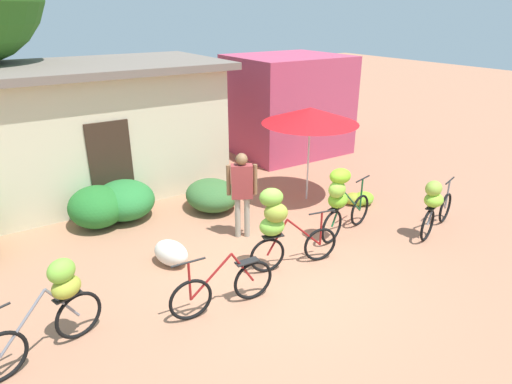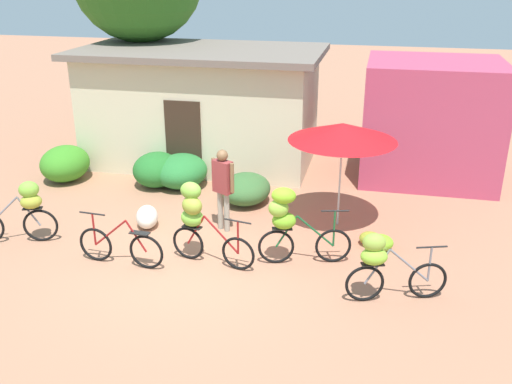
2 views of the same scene
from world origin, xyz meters
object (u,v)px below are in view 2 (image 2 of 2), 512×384
bicycle_near_pile (120,247)px  bicycle_by_shop (289,219)px  market_umbrella (343,132)px  bicycle_center_loaded (197,216)px  produce_sack (147,217)px  shop_pink (430,120)px  bicycle_rightmost (383,262)px  person_vendor (223,182)px  bicycle_leftmost (23,208)px  banana_pile_on_ground (377,242)px  building_low (202,105)px

bicycle_near_pile → bicycle_by_shop: (2.92, 0.69, 0.52)m
market_umbrella → bicycle_center_loaded: bearing=-137.9°
produce_sack → shop_pink: bearing=37.4°
bicycle_near_pile → bicycle_rightmost: bearing=-2.3°
bicycle_by_shop → person_vendor: 1.87m
market_umbrella → person_vendor: market_umbrella is taller
market_umbrella → bicycle_near_pile: 4.74m
bicycle_leftmost → banana_pile_on_ground: 6.78m
market_umbrella → person_vendor: bearing=-160.9°
market_umbrella → bicycle_by_shop: (-0.73, -1.87, -1.11)m
bicycle_by_shop → bicycle_rightmost: 1.87m
bicycle_center_loaded → building_low: bearing=106.4°
bicycle_leftmost → shop_pink: bearing=35.5°
bicycle_by_shop → bicycle_near_pile: bearing=-166.8°
market_umbrella → bicycle_rightmost: size_ratio=1.35×
bicycle_rightmost → produce_sack: size_ratio=2.29×
produce_sack → bicycle_center_loaded: bearing=-37.7°
bicycle_by_shop → bicycle_center_loaded: bearing=-171.3°
bicycle_center_loaded → bicycle_rightmost: (3.25, -0.63, -0.19)m
person_vendor → building_low: bearing=112.5°
market_umbrella → produce_sack: bearing=-165.7°
bicycle_leftmost → bicycle_by_shop: 5.10m
shop_pink → bicycle_center_loaded: (-4.25, -5.52, -0.57)m
bicycle_by_shop → produce_sack: (-3.08, 0.89, -0.66)m
building_low → bicycle_near_pile: building_low is taller
shop_pink → bicycle_center_loaded: 6.99m
shop_pink → banana_pile_on_ground: shop_pink is taller
building_low → market_umbrella: 5.21m
shop_pink → bicycle_by_shop: size_ratio=1.95×
person_vendor → banana_pile_on_ground: bearing=-2.8°
bicycle_leftmost → bicycle_by_shop: bicycle_by_shop is taller
bicycle_leftmost → banana_pile_on_ground: size_ratio=2.13×
bicycle_near_pile → bicycle_rightmost: (4.57, -0.19, 0.33)m
market_umbrella → bicycle_near_pile: (-3.65, -2.55, -1.63)m
banana_pile_on_ground → shop_pink: bearing=75.9°
bicycle_leftmost → bicycle_by_shop: (5.09, 0.25, 0.16)m
building_low → produce_sack: size_ratio=8.99×
bicycle_leftmost → bicycle_rightmost: bearing=-5.3°
bicycle_leftmost → produce_sack: bearing=29.5°
bicycle_leftmost → produce_sack: 2.37m
bicycle_center_loaded → bicycle_rightmost: 3.32m
bicycle_center_loaded → bicycle_rightmost: bicycle_center_loaded is taller
shop_pink → market_umbrella: bearing=-119.3°
shop_pink → bicycle_rightmost: size_ratio=1.99×
shop_pink → produce_sack: 7.31m
market_umbrella → bicycle_leftmost: bearing=-160.1°
building_low → bicycle_rightmost: (4.86, -6.10, -0.83)m
person_vendor → shop_pink: bearing=45.2°
market_umbrella → bicycle_near_pile: bearing=-145.0°
building_low → market_umbrella: building_low is taller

